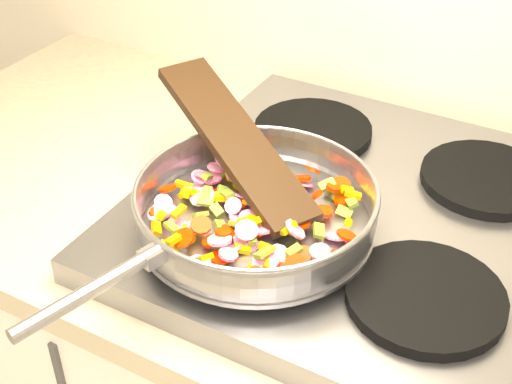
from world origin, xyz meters
The scene contains 8 objects.
cooktop centered at (-0.70, 1.67, 0.92)m, with size 0.60×0.60×0.04m, color #939399.
grate_fl centered at (-0.84, 1.52, 0.95)m, with size 0.19×0.19×0.02m, color black.
grate_fr centered at (-0.56, 1.52, 0.95)m, with size 0.19×0.19×0.02m, color black.
grate_bl centered at (-0.84, 1.81, 0.95)m, with size 0.19×0.19×0.02m, color black.
grate_br centered at (-0.56, 1.81, 0.95)m, with size 0.19×0.19×0.02m, color black.
saute_pan centered at (-0.80, 1.54, 0.99)m, with size 0.36×0.51×0.06m.
vegetable_heap centered at (-0.80, 1.53, 0.98)m, with size 0.29×0.26×0.05m.
wooden_spatula centered at (-0.87, 1.61, 1.02)m, with size 0.33×0.07×0.02m, color black.
Camera 1 is at (-0.44, 0.90, 1.54)m, focal length 50.00 mm.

